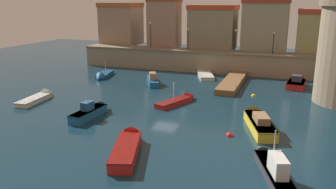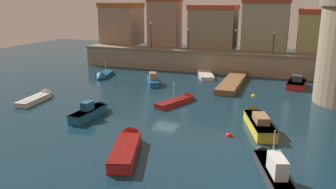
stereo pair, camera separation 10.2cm
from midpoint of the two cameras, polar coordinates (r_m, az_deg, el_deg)
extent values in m
plane|color=#112D3D|center=(35.18, -0.35, -1.47)|extent=(97.44, 97.44, 0.00)
cube|color=gray|center=(51.62, 6.53, 5.40)|extent=(38.78, 3.31, 2.86)
cube|color=#73644F|center=(51.38, 6.58, 7.10)|extent=(38.78, 3.61, 0.24)
cube|color=#987962|center=(60.70, -7.55, 11.12)|extent=(5.98, 5.31, 6.21)
cube|color=#A35026|center=(60.57, -7.66, 14.38)|extent=(6.22, 5.53, 0.70)
cube|color=#9B7662|center=(56.39, -0.50, 11.40)|extent=(4.86, 3.17, 7.08)
cube|color=gray|center=(55.33, 7.51, 10.60)|extent=(6.88, 5.36, 5.93)
cube|color=#B54127|center=(55.18, 7.63, 14.03)|extent=(7.16, 5.58, 0.70)
cube|color=gray|center=(54.29, 15.82, 10.59)|extent=(6.42, 5.62, 6.88)
cube|color=#963829|center=(54.16, 16.11, 14.58)|extent=(6.68, 5.85, 0.70)
cube|color=#9A9860|center=(53.89, 23.53, 9.12)|extent=(5.55, 4.81, 5.45)
cube|color=#9F3B29|center=(53.73, 23.87, 12.37)|extent=(5.78, 5.00, 0.70)
cube|color=brown|center=(43.76, 10.66, 2.02)|extent=(2.21, 11.46, 0.65)
cylinder|color=#503720|center=(47.32, 12.61, 2.92)|extent=(0.20, 0.20, 0.70)
cylinder|color=#503720|center=(43.62, 11.95, 1.94)|extent=(0.20, 0.20, 0.70)
cylinder|color=#503720|center=(39.94, 11.17, 0.77)|extent=(0.20, 0.20, 0.70)
cylinder|color=black|center=(53.89, -2.75, 9.58)|extent=(0.12, 0.12, 3.54)
sphere|color=#F9D172|center=(53.74, -2.78, 11.62)|extent=(0.32, 0.32, 0.32)
cylinder|color=black|center=(51.95, 3.43, 8.94)|extent=(0.12, 0.12, 2.78)
sphere|color=#F9D172|center=(51.80, 3.45, 10.63)|extent=(0.32, 0.32, 0.32)
cylinder|color=black|center=(50.44, 11.09, 8.52)|extent=(0.12, 0.12, 2.82)
sphere|color=#F9D172|center=(50.29, 11.18, 10.29)|extent=(0.32, 0.32, 0.32)
cylinder|color=black|center=(49.93, 17.01, 7.97)|extent=(0.12, 0.12, 2.62)
sphere|color=#F9D172|center=(49.79, 17.14, 9.63)|extent=(0.32, 0.32, 0.32)
cube|color=gold|center=(28.88, 14.88, -4.90)|extent=(3.19, 5.85, 0.82)
cone|color=gold|center=(32.10, 13.54, -2.79)|extent=(1.81, 1.78, 1.45)
cube|color=olive|center=(28.76, 14.93, -4.20)|extent=(3.25, 5.97, 0.08)
cube|color=olive|center=(28.33, 15.13, -3.82)|extent=(1.57, 2.23, 0.57)
cube|color=silver|center=(38.15, -21.12, -0.82)|extent=(1.76, 4.49, 0.47)
cone|color=silver|center=(40.33, -18.86, 0.21)|extent=(1.43, 1.34, 1.33)
cube|color=olive|center=(38.10, -21.15, -0.54)|extent=(1.80, 4.58, 0.08)
cube|color=#195689|center=(48.93, -10.21, 3.31)|extent=(2.29, 4.31, 0.48)
cone|color=#195689|center=(46.55, -11.15, 2.66)|extent=(1.59, 1.41, 1.37)
cube|color=#0B2846|center=(48.89, -10.22, 3.54)|extent=(2.33, 4.40, 0.08)
cylinder|color=#B2B2B7|center=(49.03, -10.16, 4.58)|extent=(0.08, 0.08, 1.62)
cube|color=#195689|center=(43.69, -2.46, 2.22)|extent=(3.23, 4.86, 0.62)
cone|color=#195689|center=(46.68, -2.79, 3.06)|extent=(1.57, 1.70, 1.07)
cube|color=#0C2B42|center=(43.63, -2.46, 2.57)|extent=(3.29, 4.95, 0.08)
cube|color=olive|center=(43.37, -2.45, 3.09)|extent=(1.41, 1.72, 0.80)
cube|color=#99B7C6|center=(44.10, -2.53, 3.35)|extent=(0.67, 0.39, 0.48)
cube|color=red|center=(23.60, -6.90, -9.16)|extent=(3.05, 5.54, 0.76)
cone|color=red|center=(26.62, -5.81, -6.24)|extent=(1.78, 1.77, 1.42)
cube|color=maroon|center=(23.46, -6.93, -8.40)|extent=(3.11, 5.65, 0.08)
cube|color=#195689|center=(31.58, -12.88, -3.10)|extent=(1.37, 4.36, 0.76)
cone|color=#195689|center=(33.72, -10.26, -1.79)|extent=(1.18, 1.26, 1.13)
cube|color=#092C33|center=(31.48, -12.92, -2.51)|extent=(1.40, 4.45, 0.08)
cube|color=navy|center=(31.30, -13.03, -1.82)|extent=(0.80, 1.12, 0.75)
cylinder|color=#B2B2B7|center=(31.29, -12.98, -1.34)|extent=(0.08, 0.08, 1.26)
cube|color=red|center=(34.75, 1.03, -1.28)|extent=(2.79, 4.59, 0.47)
cone|color=red|center=(36.85, 3.88, -0.36)|extent=(1.54, 1.59, 1.15)
cube|color=#570E0C|center=(34.70, 1.04, -0.97)|extent=(2.85, 4.69, 0.08)
cylinder|color=#B2B2B7|center=(34.45, 1.04, 0.54)|extent=(0.08, 0.08, 1.82)
cube|color=#333338|center=(21.65, 17.00, -12.31)|extent=(2.74, 5.34, 0.61)
cone|color=#333338|center=(24.51, 14.94, -8.83)|extent=(1.44, 1.66, 1.05)
cube|color=black|center=(21.54, 17.06, -11.68)|extent=(2.79, 5.44, 0.08)
cube|color=silver|center=(20.73, 17.67, -11.06)|extent=(1.29, 1.95, 1.06)
cube|color=#99B7C6|center=(21.49, 17.00, -9.89)|extent=(0.66, 0.27, 0.64)
cylinder|color=#B2B2B7|center=(21.32, 17.08, -8.51)|extent=(0.08, 0.08, 2.26)
cube|color=red|center=(44.31, 20.40, 1.54)|extent=(2.26, 3.98, 0.75)
cone|color=red|center=(46.63, 20.71, 2.15)|extent=(1.88, 1.25, 1.78)
cube|color=#680D09|center=(44.24, 20.44, 1.96)|extent=(2.31, 4.06, 0.08)
cube|color=#333842|center=(44.27, 20.50, 2.50)|extent=(1.20, 1.22, 0.73)
cube|color=white|center=(48.22, 6.18, 3.28)|extent=(3.81, 6.22, 0.46)
cone|color=white|center=(51.76, 5.69, 4.10)|extent=(2.10, 1.92, 1.72)
cube|color=#53795F|center=(48.19, 6.19, 3.50)|extent=(3.88, 6.34, 0.08)
sphere|color=yellow|center=(38.98, 13.95, -0.28)|extent=(0.49, 0.49, 0.49)
sphere|color=red|center=(27.27, 10.12, -6.74)|extent=(0.53, 0.53, 0.53)
camera|label=1|loc=(0.05, -89.92, 0.02)|focal=37.10mm
camera|label=2|loc=(0.05, 90.08, -0.02)|focal=37.10mm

